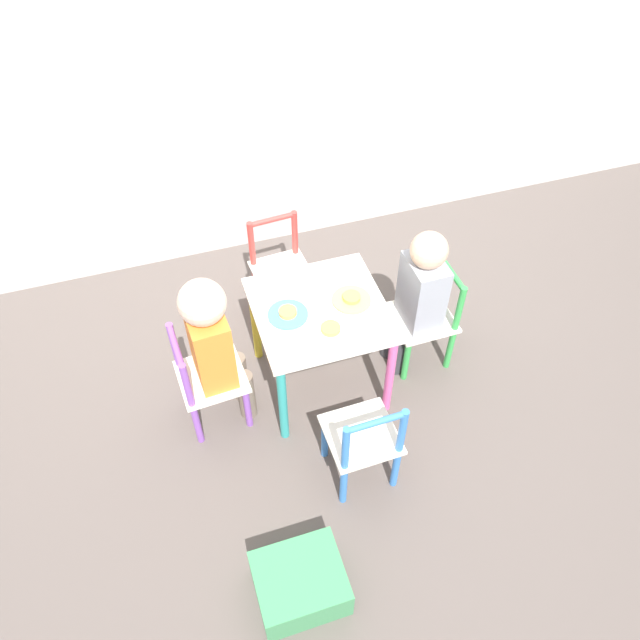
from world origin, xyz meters
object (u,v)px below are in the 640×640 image
object	(u,v)px
chair_purple	(206,380)
plate_right	(351,299)
plate_left	(288,314)
chair_blue	(363,441)
child_left	(213,340)
chair_green	(426,318)
child_right	(419,292)
kids_table	(320,322)
storage_bin	(300,583)
plate_front	(331,330)
chair_red	(281,271)

from	to	relation	value
chair_purple	plate_right	bearing A→B (deg)	-90.81
plate_right	plate_left	distance (m)	0.26
chair_blue	child_left	distance (m)	0.68
plate_left	chair_green	bearing A→B (deg)	0.59
child_right	plate_right	size ratio (longest dim) A/B	4.61
chair_purple	child_left	bearing A→B (deg)	-90.00
kids_table	storage_bin	distance (m)	0.98
chair_green	storage_bin	size ratio (longest dim) A/B	1.67
chair_blue	child_right	world-z (taller)	child_right
kids_table	plate_front	bearing A→B (deg)	-90.00
chair_blue	storage_bin	xyz separation A→B (m)	(-0.36, -0.36, -0.16)
plate_left	child_right	bearing A→B (deg)	0.57
child_right	child_left	world-z (taller)	child_left
chair_green	chair_blue	distance (m)	0.69
chair_purple	chair_red	size ratio (longest dim) A/B	1.00
plate_left	plate_front	distance (m)	0.19
plate_right	plate_left	size ratio (longest dim) A/B	0.99
kids_table	plate_left	bearing A→B (deg)	180.00
chair_purple	child_left	xyz separation A→B (m)	(0.06, 0.00, 0.22)
chair_red	child_left	bearing A→B (deg)	-131.56
plate_right	chair_blue	bearing A→B (deg)	-103.73
child_right	child_left	size ratio (longest dim) A/B	0.95
chair_blue	plate_front	distance (m)	0.43
chair_red	plate_right	distance (m)	0.57
chair_blue	plate_left	distance (m)	0.57
plate_left	plate_front	world-z (taller)	same
chair_red	plate_left	distance (m)	0.55
child_right	plate_left	xyz separation A→B (m)	(-0.56, -0.01, 0.06)
chair_blue	plate_right	size ratio (longest dim) A/B	3.19
child_right	child_left	xyz separation A→B (m)	(-0.86, -0.03, 0.04)
chair_purple	plate_right	distance (m)	0.67
plate_left	plate_right	bearing A→B (deg)	-0.00
kids_table	plate_right	xyz separation A→B (m)	(0.13, 0.00, 0.09)
kids_table	storage_bin	bearing A→B (deg)	-112.06
chair_red	storage_bin	size ratio (longest dim) A/B	1.67
child_right	plate_right	xyz separation A→B (m)	(-0.30, -0.01, 0.06)
chair_purple	child_left	world-z (taller)	child_left
chair_red	plate_right	world-z (taller)	same
chair_red	child_left	size ratio (longest dim) A/B	0.66
chair_blue	storage_bin	bearing A→B (deg)	44.20
kids_table	child_left	bearing A→B (deg)	-176.13
child_left	plate_front	world-z (taller)	child_left
child_right	chair_purple	bearing A→B (deg)	-88.33
child_right	storage_bin	bearing A→B (deg)	-42.83
chair_green	chair_red	xyz separation A→B (m)	(-0.53, 0.48, 0.00)
plate_front	plate_right	bearing A→B (deg)	45.00
chair_green	storage_bin	xyz separation A→B (m)	(-0.84, -0.86, -0.16)
chair_green	plate_right	world-z (taller)	same
kids_table	chair_purple	distance (m)	0.51
kids_table	chair_red	distance (m)	0.51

